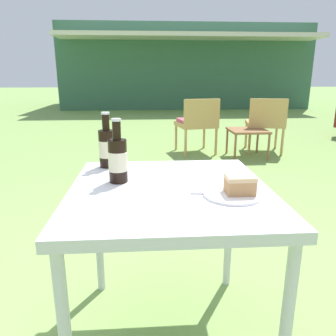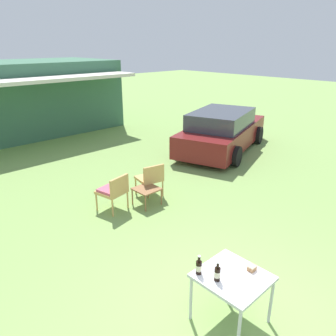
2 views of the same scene
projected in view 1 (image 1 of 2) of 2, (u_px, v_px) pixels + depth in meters
name	position (u px, v px, depth m)	size (l,w,h in m)	color
ground_plane	(170.00, 336.00, 1.47)	(60.00, 60.00, 0.00)	#7A9E51
cabin_building	(181.00, 68.00, 12.37)	(8.32, 5.11, 2.73)	#38664C
wicker_chair_cushioned	(197.00, 121.00, 4.77)	(0.61, 0.62, 0.81)	tan
wicker_chair_plain	(266.00, 121.00, 4.82)	(0.61, 0.62, 0.81)	tan
garden_side_table	(248.00, 133.00, 4.57)	(0.51, 0.51, 0.39)	brown
patio_table	(170.00, 204.00, 1.30)	(0.77, 0.81, 0.71)	silver
cake_on_plate	(236.00, 189.00, 1.18)	(0.21, 0.21, 0.08)	white
cola_bottle_near	(118.00, 159.00, 1.32)	(0.08, 0.08, 0.26)	black
cola_bottle_far	(107.00, 147.00, 1.54)	(0.08, 0.08, 0.26)	black
fork	(216.00, 194.00, 1.20)	(0.19, 0.04, 0.01)	silver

